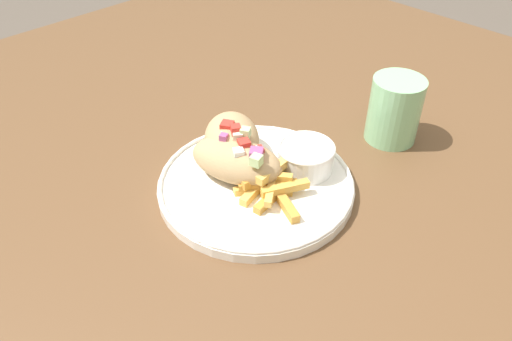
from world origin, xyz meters
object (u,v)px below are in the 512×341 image
object	(u,v)px
plate	(256,184)
fries_pile	(269,185)
pita_sandwich_near	(237,160)
water_glass	(394,113)
pita_sandwich_far	(232,139)
sauce_ramekin	(306,156)

from	to	relation	value
plate	fries_pile	world-z (taller)	fries_pile
pita_sandwich_near	water_glass	size ratio (longest dim) A/B	1.46
water_glass	plate	bearing A→B (deg)	-104.15
fries_pile	plate	bearing A→B (deg)	175.56
pita_sandwich_far	sauce_ramekin	size ratio (longest dim) A/B	1.66
pita_sandwich_near	water_glass	xyz separation A→B (m)	(0.09, 0.25, 0.00)
sauce_ramekin	water_glass	size ratio (longest dim) A/B	0.79
plate	pita_sandwich_near	world-z (taller)	pita_sandwich_near
fries_pile	sauce_ramekin	world-z (taller)	sauce_ramekin
plate	water_glass	xyz separation A→B (m)	(0.06, 0.24, 0.04)
plate	fries_pile	xyz separation A→B (m)	(0.03, -0.00, 0.02)
pita_sandwich_far	sauce_ramekin	world-z (taller)	pita_sandwich_far
pita_sandwich_far	water_glass	world-z (taller)	water_glass
pita_sandwich_far	fries_pile	xyz separation A→B (m)	(0.09, -0.02, -0.02)
pita_sandwich_near	pita_sandwich_far	world-z (taller)	pita_sandwich_far
fries_pile	water_glass	size ratio (longest dim) A/B	1.16
plate	water_glass	size ratio (longest dim) A/B	2.64
plate	pita_sandwich_far	distance (m)	0.08
pita_sandwich_near	pita_sandwich_far	xyz separation A→B (m)	(-0.04, 0.03, 0.00)
pita_sandwich_far	plate	bearing A→B (deg)	24.66
water_glass	fries_pile	bearing A→B (deg)	-98.15
fries_pile	water_glass	bearing A→B (deg)	81.85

